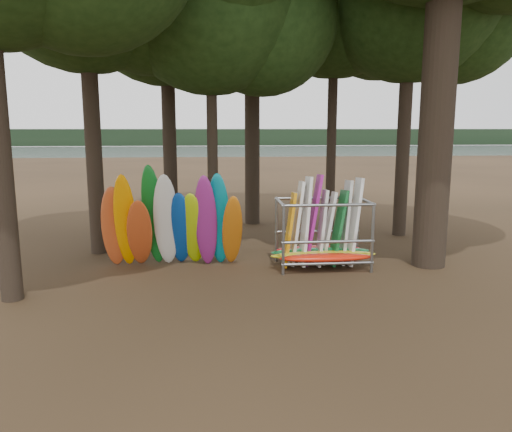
{
  "coord_description": "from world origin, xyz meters",
  "views": [
    {
      "loc": [
        -1.86,
        -14.2,
        4.18
      ],
      "look_at": [
        -0.39,
        1.5,
        1.4
      ],
      "focal_mm": 35.0,
      "sensor_mm": 36.0,
      "label": 1
    }
  ],
  "objects": [
    {
      "name": "far_shore",
      "position": [
        0.0,
        110.0,
        2.0
      ],
      "size": [
        160.0,
        4.0,
        4.0
      ],
      "primitive_type": "cube",
      "color": "black",
      "rests_on": "ground"
    },
    {
      "name": "storage_rack",
      "position": [
        1.53,
        0.34,
        0.97
      ],
      "size": [
        3.23,
        1.57,
        2.83
      ],
      "color": "slate",
      "rests_on": "ground"
    },
    {
      "name": "lake",
      "position": [
        0.0,
        60.0,
        0.0
      ],
      "size": [
        160.0,
        160.0,
        0.0
      ],
      "primitive_type": "plane",
      "color": "gray",
      "rests_on": "ground"
    },
    {
      "name": "kayak_row",
      "position": [
        -3.02,
        0.64,
        1.34
      ],
      "size": [
        4.27,
        1.84,
        3.27
      ],
      "color": "#C94D21",
      "rests_on": "ground"
    },
    {
      "name": "ground",
      "position": [
        0.0,
        0.0,
        0.0
      ],
      "size": [
        120.0,
        120.0,
        0.0
      ],
      "primitive_type": "plane",
      "color": "#47331E",
      "rests_on": "ground"
    }
  ]
}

